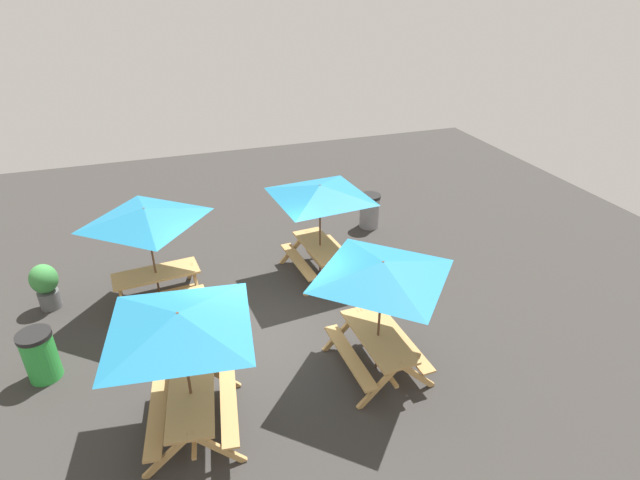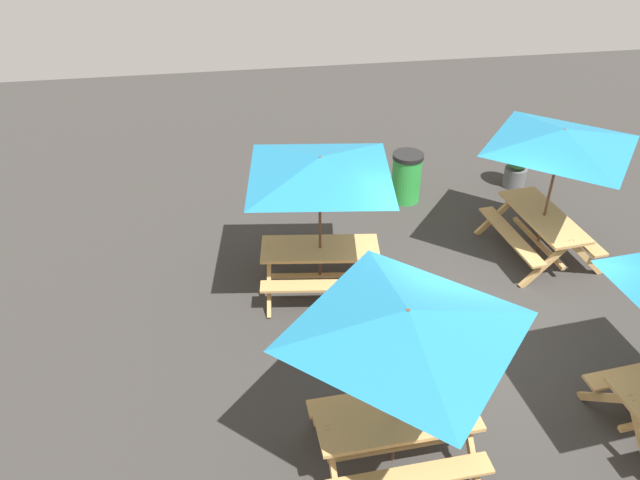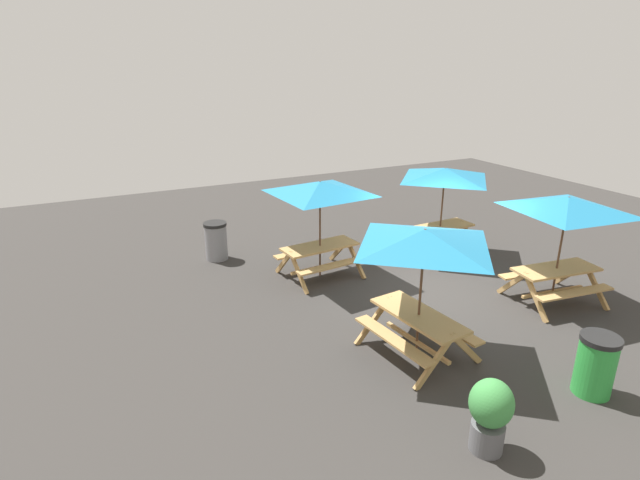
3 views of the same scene
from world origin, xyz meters
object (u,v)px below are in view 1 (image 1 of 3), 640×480
(picnic_table_1, at_px, (320,198))
(trash_bin_green, at_px, (40,355))
(picnic_table_2, at_px, (146,222))
(trash_bin_gray, at_px, (370,211))
(picnic_table_3, at_px, (382,277))
(potted_plant_0, at_px, (45,284))
(picnic_table_0, at_px, (180,330))

(picnic_table_1, bearing_deg, trash_bin_green, 101.43)
(picnic_table_2, height_order, trash_bin_gray, picnic_table_2)
(picnic_table_3, xyz_separation_m, trash_bin_green, (1.71, 5.78, -1.49))
(potted_plant_0, bearing_deg, picnic_table_0, -148.95)
(trash_bin_gray, height_order, potted_plant_0, potted_plant_0)
(picnic_table_0, distance_m, picnic_table_3, 3.35)
(picnic_table_0, xyz_separation_m, trash_bin_gray, (5.74, -5.55, -1.49))
(picnic_table_1, relative_size, picnic_table_3, 1.21)
(trash_bin_gray, bearing_deg, picnic_table_3, 157.62)
(picnic_table_2, distance_m, potted_plant_0, 2.74)
(picnic_table_1, relative_size, trash_bin_gray, 2.87)
(picnic_table_1, distance_m, picnic_table_2, 3.76)
(trash_bin_gray, xyz_separation_m, trash_bin_green, (-3.68, 8.00, 0.00))
(trash_bin_gray, height_order, trash_bin_green, same)
(picnic_table_0, bearing_deg, picnic_table_3, -76.76)
(potted_plant_0, bearing_deg, picnic_table_1, -95.23)
(picnic_table_2, height_order, trash_bin_green, picnic_table_2)
(picnic_table_0, relative_size, picnic_table_1, 1.00)
(picnic_table_1, bearing_deg, trash_bin_gray, -53.58)
(trash_bin_green, bearing_deg, picnic_table_1, -73.21)
(picnic_table_3, xyz_separation_m, potted_plant_0, (4.04, 5.97, -1.40))
(trash_bin_gray, bearing_deg, trash_bin_green, 114.71)
(picnic_table_1, relative_size, picnic_table_2, 1.21)
(picnic_table_2, relative_size, trash_bin_gray, 2.38)
(picnic_table_3, height_order, trash_bin_gray, picnic_table_3)
(picnic_table_2, relative_size, trash_bin_green, 2.38)
(trash_bin_green, xyz_separation_m, potted_plant_0, (2.32, 0.19, 0.09))
(picnic_table_3, relative_size, trash_bin_green, 2.38)
(picnic_table_1, height_order, picnic_table_3, same)
(picnic_table_3, height_order, trash_bin_green, picnic_table_3)
(picnic_table_0, relative_size, potted_plant_0, 2.66)
(picnic_table_1, xyz_separation_m, picnic_table_3, (-3.48, 0.08, 0.00))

